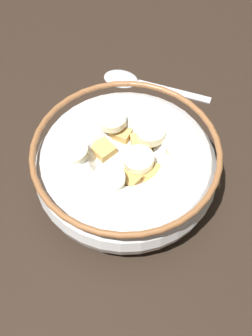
{
  "coord_description": "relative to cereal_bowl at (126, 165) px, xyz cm",
  "views": [
    {
      "loc": [
        -18.77,
        -14.04,
        37.26
      ],
      "look_at": [
        0.0,
        0.0,
        3.0
      ],
      "focal_mm": 43.35,
      "sensor_mm": 36.0,
      "label": 1
    }
  ],
  "objects": [
    {
      "name": "ground_plane",
      "position": [
        -0.01,
        0.02,
        -4.48
      ],
      "size": [
        124.3,
        124.3,
        2.0
      ],
      "primitive_type": "cube",
      "color": "black"
    },
    {
      "name": "cereal_bowl",
      "position": [
        0.0,
        0.0,
        0.0
      ],
      "size": [
        18.58,
        18.58,
        6.73
      ],
      "color": "white",
      "rests_on": "ground_plane"
    },
    {
      "name": "spoon",
      "position": [
        13.07,
        8.75,
        -3.13
      ],
      "size": [
        6.26,
        14.29,
        0.8
      ],
      "color": "#B7B7BC",
      "rests_on": "ground_plane"
    }
  ]
}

